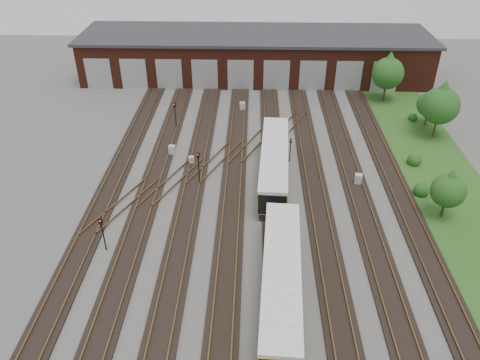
{
  "coord_description": "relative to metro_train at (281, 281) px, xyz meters",
  "views": [
    {
      "loc": [
        -0.15,
        -28.58,
        25.68
      ],
      "look_at": [
        -1.26,
        7.6,
        2.0
      ],
      "focal_mm": 35.0,
      "sensor_mm": 36.0,
      "label": 1
    }
  ],
  "objects": [
    {
      "name": "bush_1",
      "position": [
        14.92,
        19.27,
        -1.13
      ],
      "size": [
        1.46,
        1.46,
        1.46
      ],
      "primitive_type": "sphere",
      "color": "#1D4814",
      "rests_on": "ground"
    },
    {
      "name": "tree_0",
      "position": [
        15.42,
        35.84,
        2.52
      ],
      "size": [
        4.11,
        4.11,
        6.82
      ],
      "color": "#392719",
      "rests_on": "ground"
    },
    {
      "name": "maintenance_shed",
      "position": [
        -2.01,
        44.97,
        1.34
      ],
      "size": [
        51.0,
        12.5,
        6.35
      ],
      "color": "#4D1D13",
      "rests_on": "ground"
    },
    {
      "name": "tree_2",
      "position": [
        18.85,
        25.49,
        2.62
      ],
      "size": [
        4.21,
        4.21,
        6.97
      ],
      "color": "#392719",
      "rests_on": "ground"
    },
    {
      "name": "relay_cabinet_1",
      "position": [
        -3.56,
        32.21,
        -1.3
      ],
      "size": [
        0.75,
        0.66,
        1.12
      ],
      "primitive_type": "cube",
      "rotation": [
        0.0,
        0.0,
        0.15
      ],
      "color": "#B4B7BA",
      "rests_on": "ground"
    },
    {
      "name": "signal_mast_1",
      "position": [
        -11.39,
        26.8,
        0.26
      ],
      "size": [
        0.31,
        0.3,
        3.31
      ],
      "rotation": [
        0.0,
        0.0,
        -0.42
      ],
      "color": "black",
      "rests_on": "ground"
    },
    {
      "name": "bush_0",
      "position": [
        14.0,
        13.64,
        -1.14
      ],
      "size": [
        1.44,
        1.44,
        1.44
      ],
      "primitive_type": "sphere",
      "color": "#1D4814",
      "rests_on": "ground"
    },
    {
      "name": "bush_2",
      "position": [
        17.74,
        29.98,
        -1.33
      ],
      "size": [
        1.05,
        1.05,
        1.05
      ],
      "primitive_type": "sphere",
      "color": "#1D4814",
      "rests_on": "ground"
    },
    {
      "name": "ground",
      "position": [
        -2.0,
        5.0,
        -1.86
      ],
      "size": [
        120.0,
        120.0,
        0.0
      ],
      "primitive_type": "plane",
      "color": "#4B4846",
      "rests_on": "ground"
    },
    {
      "name": "signal_mast_3",
      "position": [
        1.82,
        19.41,
        -0.09
      ],
      "size": [
        0.23,
        0.21,
        2.76
      ],
      "rotation": [
        0.0,
        0.0,
        0.02
      ],
      "color": "black",
      "rests_on": "ground"
    },
    {
      "name": "signal_mast_2",
      "position": [
        -7.35,
        14.96,
        0.36
      ],
      "size": [
        0.3,
        0.28,
        3.48
      ],
      "rotation": [
        0.0,
        0.0,
        -0.21
      ],
      "color": "black",
      "rests_on": "ground"
    },
    {
      "name": "relay_cabinet_2",
      "position": [
        -10.9,
        20.46,
        -1.3
      ],
      "size": [
        0.75,
        0.66,
        1.12
      ],
      "primitive_type": "cube",
      "rotation": [
        0.0,
        0.0,
        -0.17
      ],
      "color": "#B4B7BA",
      "rests_on": "ground"
    },
    {
      "name": "track_network",
      "position": [
        -2.17,
        5.58,
        -1.75
      ],
      "size": [
        30.4,
        70.0,
        0.33
      ],
      "color": "black",
      "rests_on": "ground"
    },
    {
      "name": "relay_cabinet_3",
      "position": [
        -0.41,
        21.32,
        -1.37
      ],
      "size": [
        0.7,
        0.64,
        0.98
      ],
      "primitive_type": "cube",
      "rotation": [
        0.0,
        0.0,
        -0.3
      ],
      "color": "#B4B7BA",
      "rests_on": "ground"
    },
    {
      "name": "metro_train",
      "position": [
        0.0,
        0.0,
        0.0
      ],
      "size": [
        3.37,
        46.57,
        2.99
      ],
      "rotation": [
        0.0,
        0.0,
        -0.05
      ],
      "color": "black",
      "rests_on": "ground"
    },
    {
      "name": "signal_mast_0",
      "position": [
        -13.95,
        4.87,
        0.23
      ],
      "size": [
        0.28,
        0.26,
        3.25
      ],
      "rotation": [
        0.0,
        0.0,
        0.07
      ],
      "color": "black",
      "rests_on": "ground"
    },
    {
      "name": "tree_3",
      "position": [
        14.81,
        10.18,
        1.33
      ],
      "size": [
        3.0,
        3.0,
        4.97
      ],
      "color": "#392719",
      "rests_on": "ground"
    },
    {
      "name": "relay_cabinet_0",
      "position": [
        -8.58,
        18.57,
        -1.41
      ],
      "size": [
        0.65,
        0.58,
        0.9
      ],
      "primitive_type": "cube",
      "rotation": [
        0.0,
        0.0,
        0.28
      ],
      "color": "#B4B7BA",
      "rests_on": "ground"
    },
    {
      "name": "grass_verge",
      "position": [
        17.0,
        15.0,
        -1.83
      ],
      "size": [
        8.0,
        55.0,
        0.05
      ],
      "primitive_type": "cube",
      "color": "#224A18",
      "rests_on": "ground"
    },
    {
      "name": "tree_1",
      "position": [
        18.83,
        28.52,
        1.31
      ],
      "size": [
        2.98,
        2.98,
        4.93
      ],
      "color": "#392719",
      "rests_on": "ground"
    },
    {
      "name": "relay_cabinet_4",
      "position": [
        8.3,
        15.23,
        -1.29
      ],
      "size": [
        0.8,
        0.71,
        1.15
      ],
      "primitive_type": "cube",
      "rotation": [
        0.0,
        0.0,
        -0.22
      ],
      "color": "#B4B7BA",
      "rests_on": "ground"
    }
  ]
}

